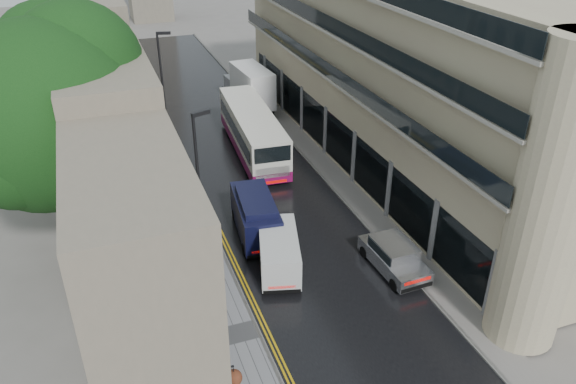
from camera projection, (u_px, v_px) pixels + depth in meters
road at (250, 169)px, 41.83m from camera, size 9.00×85.00×0.02m
left_sidewalk at (171, 181)px, 40.06m from camera, size 2.70×85.00×0.12m
right_sidewalk at (316, 157)px, 43.42m from camera, size 1.80×85.00×0.12m
old_shop_row at (103, 96)px, 38.15m from camera, size 4.50×56.00×12.00m
modern_block at (390, 69)px, 40.27m from camera, size 8.00×40.00×14.00m
tree_near at (52, 147)px, 28.57m from camera, size 10.56×10.56×13.89m
tree_far at (59, 84)px, 39.68m from camera, size 9.24×9.24×12.46m
cream_bus at (246, 152)px, 40.32m from camera, size 3.71×12.67×3.41m
white_lorry at (245, 95)px, 49.93m from camera, size 2.95×8.02×4.13m
silver_hatchback at (395, 277)px, 29.05m from camera, size 2.19×4.66×1.72m
white_van at (263, 272)px, 29.02m from camera, size 3.25×5.16×2.17m
navy_van at (244, 234)px, 31.62m from camera, size 2.78×5.69×2.80m
pedestrian at (174, 178)px, 38.30m from camera, size 0.78×0.63×1.85m
lamp_post_near at (200, 196)px, 28.96m from camera, size 1.02×0.54×8.94m
lamp_post_far at (164, 94)px, 42.42m from camera, size 1.06×0.45×9.17m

